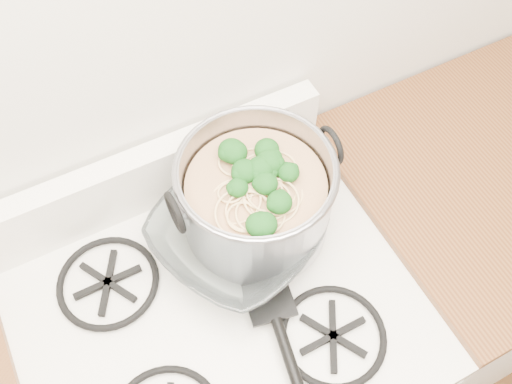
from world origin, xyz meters
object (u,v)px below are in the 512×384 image
spatula (268,293)px  glass_bowl (237,238)px  gas_range (228,377)px  stock_pot (256,198)px

spatula → glass_bowl: 0.13m
spatula → gas_range: bearing=178.0°
spatula → stock_pot: bearing=81.2°
stock_pot → spatula: bearing=-109.7°
stock_pot → spatula: (-0.06, -0.16, -0.08)m
gas_range → spatula: 0.51m
stock_pot → glass_bowl: size_ratio=2.66×
stock_pot → gas_range: bearing=-138.7°
gas_range → spatula: size_ratio=2.98×
gas_range → spatula: bearing=-12.9°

